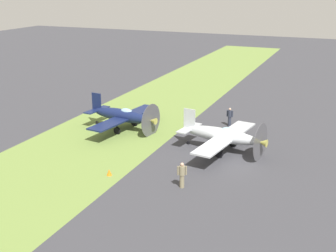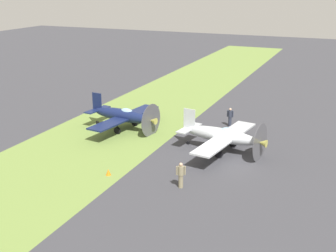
{
  "view_description": "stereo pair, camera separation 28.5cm",
  "coord_description": "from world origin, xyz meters",
  "px_view_note": "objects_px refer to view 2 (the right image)",
  "views": [
    {
      "loc": [
        29.92,
        8.15,
        12.8
      ],
      "look_at": [
        -2.77,
        -5.55,
        1.18
      ],
      "focal_mm": 47.59,
      "sensor_mm": 36.0,
      "label": 1
    },
    {
      "loc": [
        29.81,
        8.41,
        12.8
      ],
      "look_at": [
        -2.77,
        -5.55,
        1.18
      ],
      "focal_mm": 47.59,
      "sensor_mm": 36.0,
      "label": 2
    }
  ],
  "objects_px": {
    "airplane_lead": "(223,136)",
    "runway_marker_cone": "(108,172)",
    "airplane_wingman": "(123,115)",
    "ground_crew_mechanic": "(181,175)",
    "ground_crew_chief": "(230,117)"
  },
  "relations": [
    {
      "from": "airplane_lead",
      "to": "runway_marker_cone",
      "type": "xyz_separation_m",
      "value": [
        7.4,
        -5.95,
        -1.11
      ]
    },
    {
      "from": "ground_crew_mechanic",
      "to": "runway_marker_cone",
      "type": "distance_m",
      "value": 5.35
    },
    {
      "from": "airplane_wingman",
      "to": "runway_marker_cone",
      "type": "xyz_separation_m",
      "value": [
        9.2,
        3.84,
        -1.09
      ]
    },
    {
      "from": "airplane_lead",
      "to": "runway_marker_cone",
      "type": "height_order",
      "value": "airplane_lead"
    },
    {
      "from": "airplane_lead",
      "to": "ground_crew_mechanic",
      "type": "height_order",
      "value": "airplane_lead"
    },
    {
      "from": "airplane_lead",
      "to": "airplane_wingman",
      "type": "relative_size",
      "value": 1.01
    },
    {
      "from": "airplane_wingman",
      "to": "runway_marker_cone",
      "type": "relative_size",
      "value": 20.12
    },
    {
      "from": "airplane_wingman",
      "to": "runway_marker_cone",
      "type": "height_order",
      "value": "airplane_wingman"
    },
    {
      "from": "airplane_lead",
      "to": "ground_crew_mechanic",
      "type": "distance_m",
      "value": 7.27
    },
    {
      "from": "airplane_wingman",
      "to": "ground_crew_chief",
      "type": "relative_size",
      "value": 5.12
    },
    {
      "from": "airplane_lead",
      "to": "ground_crew_mechanic",
      "type": "bearing_deg",
      "value": 3.22
    },
    {
      "from": "ground_crew_mechanic",
      "to": "airplane_lead",
      "type": "bearing_deg",
      "value": -120.32
    },
    {
      "from": "airplane_lead",
      "to": "ground_crew_chief",
      "type": "bearing_deg",
      "value": -161.08
    },
    {
      "from": "airplane_wingman",
      "to": "ground_crew_mechanic",
      "type": "distance_m",
      "value": 12.85
    },
    {
      "from": "airplane_lead",
      "to": "runway_marker_cone",
      "type": "relative_size",
      "value": 20.35
    }
  ]
}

